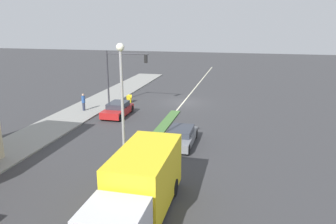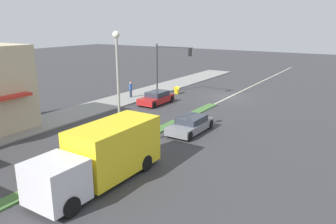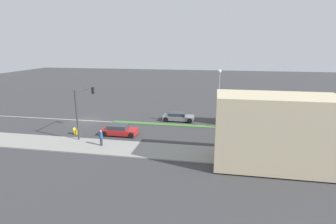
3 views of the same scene
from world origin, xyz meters
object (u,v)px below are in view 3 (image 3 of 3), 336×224
Objects in this scene: pedestrian at (101,137)px; van_white at (327,124)px; street_lamp at (219,91)px; coupe_blue at (295,140)px; suv_grey at (178,117)px; traffic_signal_main at (82,104)px; delivery_truck at (247,114)px; warning_aframe_sign at (76,131)px; hatchback_red at (120,130)px.

pedestrian is 28.11m from van_white.
street_lamp reaches higher than pedestrian.
street_lamp reaches higher than coupe_blue.
pedestrian is 12.82m from suv_grey.
coupe_blue is at bearing 92.76° from traffic_signal_main.
delivery_truck is 9.32m from suv_grey.
street_lamp is 10.39m from coupe_blue.
suv_grey is (-0.00, -19.29, 0.00)m from van_white.
warning_aframe_sign is (5.75, -16.56, -4.35)m from street_lamp.
suv_grey reaches higher than warning_aframe_sign.
traffic_signal_main is 23.61m from coupe_blue.
street_lamp is 7.18m from suv_grey.
traffic_signal_main is 3.73m from warning_aframe_sign.
coupe_blue is at bearing 90.00° from hatchback_red.
coupe_blue is 19.49m from hatchback_red.
van_white is 19.29m from suv_grey.
street_lamp is 0.98× the size of delivery_truck.
suv_grey is (-10.99, 6.59, -0.41)m from pedestrian.
street_lamp is 18.06m from warning_aframe_sign.
traffic_signal_main reaches higher than van_white.
delivery_truck is at bearing 119.55° from street_lamp.
hatchback_red reaches higher than warning_aframe_sign.
coupe_blue is (7.20, -5.78, 0.03)m from van_white.
suv_grey is (-7.20, -13.50, -0.03)m from coupe_blue.
van_white is (-10.99, 25.88, -0.41)m from pedestrian.
hatchback_red is at bearing -74.10° from van_white.
delivery_truck is at bearing -90.00° from van_white.
pedestrian is at bearing -66.99° from van_white.
pedestrian reaches higher than suv_grey.
hatchback_red is at bearing 170.90° from pedestrian.
warning_aframe_sign is 0.20× the size of suv_grey.
coupe_blue is (-0.75, 24.67, 0.19)m from warning_aframe_sign.
pedestrian is 0.40× the size of suv_grey.
hatchback_red reaches higher than van_white.
traffic_signal_main is 21.00m from delivery_truck.
van_white is at bearing 113.01° from pedestrian.
traffic_signal_main reaches higher than coupe_blue.
coupe_blue is 15.30m from suv_grey.
street_lamp reaches higher than van_white.
hatchback_red is at bearing 106.20° from traffic_signal_main.
pedestrian reaches higher than coupe_blue.
traffic_signal_main is at bearing -129.19° from pedestrian.
van_white is 0.99× the size of coupe_blue.
pedestrian is at bearing 56.44° from warning_aframe_sign.
pedestrian is at bearing -9.10° from hatchback_red.
coupe_blue is (7.20, 4.23, -0.85)m from delivery_truck.
coupe_blue is (-1.12, 23.36, -3.28)m from traffic_signal_main.
traffic_signal_main is 1.32× the size of suv_grey.
van_white is at bearing 99.00° from street_lamp.
traffic_signal_main is at bearing -68.12° from street_lamp.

